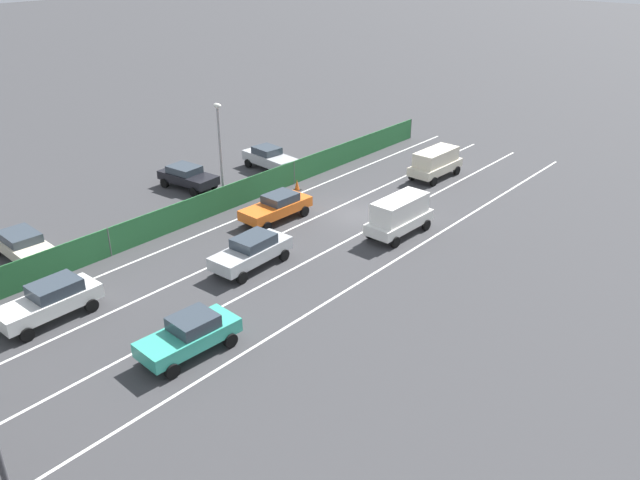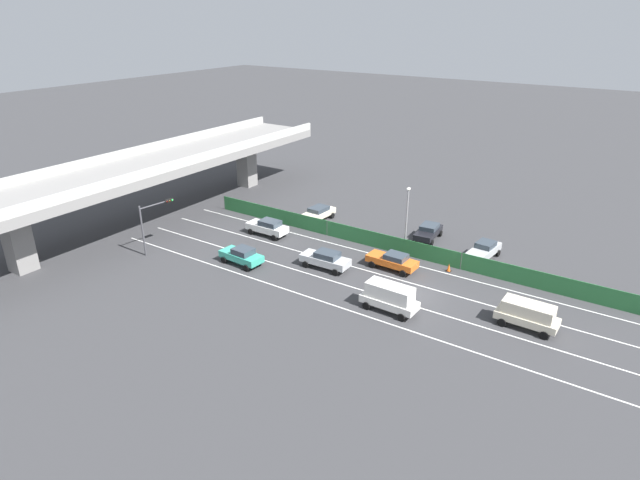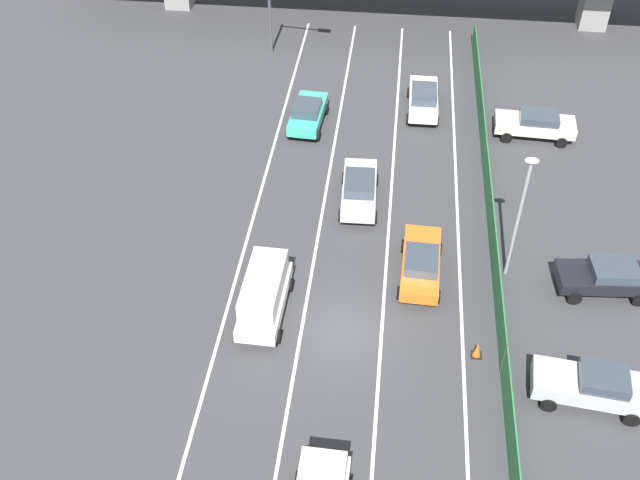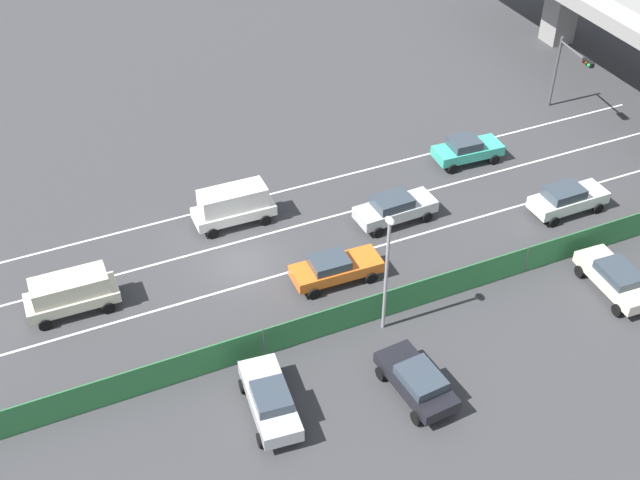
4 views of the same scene
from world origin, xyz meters
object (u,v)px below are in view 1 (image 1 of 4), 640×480
car_van_cream (436,162)px  car_taxi_teal (190,334)px  parked_sedan_cream (22,245)px  street_lamp (220,145)px  traffic_cone (297,185)px  car_sedan_white (50,300)px  parked_wagon_silver (269,158)px  parked_sedan_dark (187,176)px  car_taxi_orange (277,206)px  car_van_white (400,214)px  car_sedan_silver (252,250)px

car_van_cream → car_taxi_teal: car_van_cream is taller
parked_sedan_cream → street_lamp: size_ratio=0.70×
car_taxi_teal → traffic_cone: size_ratio=5.97×
car_van_cream → car_sedan_white: size_ratio=0.99×
parked_wagon_silver → parked_sedan_dark: (1.60, 6.33, -0.04)m
car_van_cream → parked_wagon_silver: bearing=32.8°
parked_wagon_silver → parked_sedan_cream: bearing=90.8°
car_taxi_orange → car_van_white: bearing=-155.5°
car_taxi_orange → parked_sedan_cream: 14.21m
street_lamp → parked_wagon_silver: bearing=-68.3°
car_van_cream → car_taxi_orange: 13.17m
parked_wagon_silver → street_lamp: size_ratio=0.71×
car_sedan_silver → traffic_cone: 11.25m
parked_wagon_silver → parked_sedan_dark: bearing=75.8°
car_taxi_teal → street_lamp: 16.15m
car_sedan_white → street_lamp: 14.81m
car_taxi_teal → parked_sedan_dark: size_ratio=1.00×
car_sedan_silver → parked_sedan_dark: car_sedan_silver is taller
car_van_cream → car_sedan_silver: car_van_cream is taller
car_taxi_orange → car_sedan_white: bearing=90.1°
car_van_cream → parked_sedan_dark: bearing=47.7°
car_van_white → car_taxi_orange: bearing=24.5°
car_van_cream → parked_sedan_cream: (9.84, 25.37, -0.28)m
parked_sedan_dark → traffic_cone: parked_sedan_dark is taller
parked_sedan_cream → traffic_cone: (-4.07, -17.09, -0.55)m
car_taxi_orange → car_taxi_teal: bearing=119.3°
car_van_cream → car_taxi_orange: car_van_cream is taller
car_taxi_teal → street_lamp: (10.90, -11.49, 3.17)m
car_sedan_silver → car_van_white: bearing=-113.2°
car_sedan_white → parked_wagon_silver: (6.83, -20.82, -0.03)m
car_van_cream → car_sedan_white: bearing=83.1°
car_van_white → car_taxi_teal: (-0.05, 15.29, -0.37)m
car_van_white → car_sedan_silver: 9.04m
car_taxi_teal → car_sedan_silver: (3.60, -6.99, 0.02)m
car_sedan_silver → street_lamp: bearing=-31.7°
street_lamp → traffic_cone: size_ratio=9.09×
car_van_white → parked_wagon_silver: car_van_white is taller
car_sedan_silver → parked_sedan_dark: (11.65, -5.10, -0.05)m
parked_sedan_cream → street_lamp: street_lamp is taller
street_lamp → car_taxi_teal: bearing=133.5°
car_taxi_orange → parked_sedan_dark: car_taxi_orange is taller
car_sedan_silver → traffic_cone: (5.71, -9.68, -0.58)m
car_van_cream → parked_wagon_silver: size_ratio=0.95×
car_taxi_teal → street_lamp: size_ratio=0.66×
parked_sedan_cream → car_van_cream: bearing=-111.2°
car_van_cream → street_lamp: bearing=61.3°
car_van_white → car_van_cream: (3.49, -9.65, -0.10)m
parked_wagon_silver → car_taxi_orange: bearing=137.6°
parked_wagon_silver → traffic_cone: (-4.35, 1.75, -0.57)m
car_van_white → parked_sedan_cream: size_ratio=0.98×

